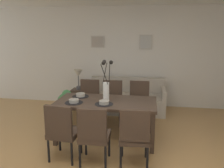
% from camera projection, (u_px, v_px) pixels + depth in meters
% --- Properties ---
extents(back_wall_panel, '(9.00, 0.10, 2.60)m').
position_uv_depth(back_wall_panel, '(130.00, 57.00, 6.23)').
color(back_wall_panel, silver).
rests_on(back_wall_panel, ground).
extents(dining_table, '(1.80, 0.90, 0.74)m').
position_uv_depth(dining_table, '(106.00, 105.00, 4.26)').
color(dining_table, '#3D2D23').
rests_on(dining_table, ground).
extents(dining_chair_near_left, '(0.47, 0.47, 0.92)m').
position_uv_depth(dining_chair_near_left, '(62.00, 129.00, 3.57)').
color(dining_chair_near_left, '#3D2D23').
rests_on(dining_chair_near_left, ground).
extents(dining_chair_near_right, '(0.45, 0.45, 0.92)m').
position_uv_depth(dining_chair_near_right, '(89.00, 99.00, 5.20)').
color(dining_chair_near_right, '#3D2D23').
rests_on(dining_chair_near_right, ground).
extents(dining_chair_far_left, '(0.45, 0.45, 0.92)m').
position_uv_depth(dining_chair_far_left, '(94.00, 133.00, 3.45)').
color(dining_chair_far_left, '#3D2D23').
rests_on(dining_chair_far_left, ground).
extents(dining_chair_far_right, '(0.46, 0.46, 0.92)m').
position_uv_depth(dining_chair_far_right, '(112.00, 100.00, 5.11)').
color(dining_chair_far_right, '#3D2D23').
rests_on(dining_chair_far_right, ground).
extents(dining_chair_mid_left, '(0.47, 0.47, 0.92)m').
position_uv_depth(dining_chair_mid_left, '(134.00, 134.00, 3.41)').
color(dining_chair_mid_left, '#3D2D23').
rests_on(dining_chair_mid_left, ground).
extents(dining_chair_mid_right, '(0.45, 0.45, 0.92)m').
position_uv_depth(dining_chair_mid_right, '(139.00, 101.00, 5.06)').
color(dining_chair_mid_right, '#3D2D23').
rests_on(dining_chair_mid_right, ground).
extents(centerpiece_vase, '(0.21, 0.23, 0.73)m').
position_uv_depth(centerpiece_vase, '(106.00, 86.00, 4.19)').
color(centerpiece_vase, white).
rests_on(centerpiece_vase, dining_table).
extents(placemat_near_left, '(0.32, 0.32, 0.01)m').
position_uv_depth(placemat_near_left, '(74.00, 103.00, 4.13)').
color(placemat_near_left, black).
rests_on(placemat_near_left, dining_table).
extents(bowl_near_left, '(0.17, 0.17, 0.07)m').
position_uv_depth(bowl_near_left, '(74.00, 101.00, 4.13)').
color(bowl_near_left, '#B2ADA3').
rests_on(bowl_near_left, dining_table).
extents(placemat_near_right, '(0.32, 0.32, 0.01)m').
position_uv_depth(placemat_near_right, '(81.00, 96.00, 4.53)').
color(placemat_near_right, black).
rests_on(placemat_near_right, dining_table).
extents(bowl_near_right, '(0.17, 0.17, 0.07)m').
position_uv_depth(bowl_near_right, '(81.00, 95.00, 4.52)').
color(bowl_near_right, '#B2ADA3').
rests_on(bowl_near_right, dining_table).
extents(placemat_far_left, '(0.32, 0.32, 0.01)m').
position_uv_depth(placemat_far_left, '(104.00, 104.00, 4.05)').
color(placemat_far_left, black).
rests_on(placemat_far_left, dining_table).
extents(bowl_far_left, '(0.17, 0.17, 0.07)m').
position_uv_depth(bowl_far_left, '(104.00, 102.00, 4.04)').
color(bowl_far_left, '#B2ADA3').
rests_on(bowl_far_left, dining_table).
extents(sofa, '(1.91, 0.84, 0.80)m').
position_uv_depth(sofa, '(127.00, 100.00, 5.93)').
color(sofa, '#B2A899').
rests_on(sofa, ground).
extents(side_table, '(0.36, 0.36, 0.52)m').
position_uv_depth(side_table, '(79.00, 99.00, 6.07)').
color(side_table, '#3D2D23').
rests_on(side_table, ground).
extents(table_lamp, '(0.22, 0.22, 0.51)m').
position_uv_depth(table_lamp, '(78.00, 75.00, 5.93)').
color(table_lamp, '#4C4C51').
rests_on(table_lamp, side_table).
extents(framed_picture_left, '(0.35, 0.03, 0.31)m').
position_uv_depth(framed_picture_left, '(98.00, 42.00, 6.21)').
color(framed_picture_left, '#B2ADA3').
extents(framed_picture_center, '(0.33, 0.03, 0.37)m').
position_uv_depth(framed_picture_center, '(146.00, 42.00, 6.02)').
color(framed_picture_center, '#B2ADA3').
extents(potted_plant, '(0.36, 0.36, 0.67)m').
position_uv_depth(potted_plant, '(66.00, 102.00, 5.42)').
color(potted_plant, brown).
rests_on(potted_plant, ground).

